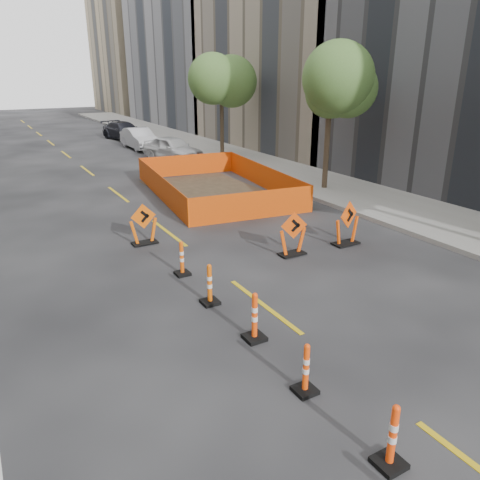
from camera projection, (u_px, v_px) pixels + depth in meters
ground_plane at (394, 404)px, 7.73m from camera, size 140.00×140.00×0.00m
sidewalk_right at (334, 187)px, 21.69m from camera, size 4.00×90.00×0.15m
bld_right_c at (318, 43)px, 32.67m from camera, size 12.00×16.00×14.00m
bld_right_d at (212, 17)px, 45.01m from camera, size 12.00×18.00×20.00m
bld_right_e at (149, 47)px, 60.68m from camera, size 12.00×14.00×16.00m
tree_r_b at (330, 87)px, 19.89m from camera, size 2.80×2.80×5.95m
tree_r_c at (221, 82)px, 28.03m from camera, size 2.80×2.80×5.95m
channelizer_2 at (393, 436)px, 6.37m from camera, size 0.40×0.40×1.03m
channelizer_3 at (306, 368)px, 7.87m from camera, size 0.38×0.38×0.96m
channelizer_4 at (255, 317)px, 9.42m from camera, size 0.42×0.42×1.06m
channelizer_5 at (210, 284)px, 10.90m from camera, size 0.40×0.40×1.01m
channelizer_6 at (182, 258)px, 12.46m from camera, size 0.38×0.38×0.96m
chevron_sign_left at (143, 224)px, 14.63m from camera, size 0.89×0.54×1.33m
chevron_sign_center at (293, 234)px, 13.74m from camera, size 1.00×0.74×1.34m
chevron_sign_right at (347, 223)px, 14.56m from camera, size 1.07×0.80×1.42m
safety_fence at (215, 182)px, 20.78m from camera, size 5.98×9.00×1.06m
parked_car_near at (173, 149)px, 28.25m from camera, size 2.88×4.60×1.46m
parked_car_mid at (139, 139)px, 32.52m from camera, size 1.59×4.31×1.41m
parked_car_far at (124, 131)px, 36.87m from camera, size 2.83×4.97×1.36m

